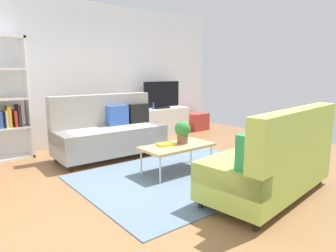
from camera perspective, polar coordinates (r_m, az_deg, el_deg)
ground_plane at (r=4.52m, az=1.96°, el=-9.22°), size 7.68×7.68×0.00m
wall_far at (r=6.64m, az=-14.08°, el=9.47°), size 6.40×0.12×2.90m
area_rug at (r=4.47m, az=2.93°, el=-9.36°), size 2.90×2.20×0.01m
couch_beige at (r=5.47m, az=-11.00°, el=-1.10°), size 1.92×0.87×1.10m
couch_green at (r=3.84m, az=19.25°, el=-6.44°), size 1.99×1.06×1.10m
coffee_table at (r=4.53m, az=1.77°, el=-3.96°), size 1.10×0.56×0.42m
tv_console at (r=7.25m, az=-1.26°, el=0.84°), size 1.40×0.44×0.64m
tv at (r=7.16m, az=-1.18°, el=5.82°), size 1.00×0.20×0.64m
storage_trunk at (r=7.90m, az=5.54°, el=0.84°), size 0.52×0.40×0.44m
potted_plant at (r=4.59m, az=2.78°, el=-0.92°), size 0.24×0.24×0.35m
table_book_0 at (r=4.50m, az=-0.48°, el=-3.49°), size 0.27×0.23×0.03m
vase_0 at (r=6.91m, az=-5.36°, el=3.63°), size 0.11×0.11×0.15m
vase_1 at (r=7.00m, az=-4.20°, el=3.71°), size 0.08×0.08×0.14m
bottle_0 at (r=7.01m, az=-2.81°, el=3.78°), size 0.04×0.04×0.16m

